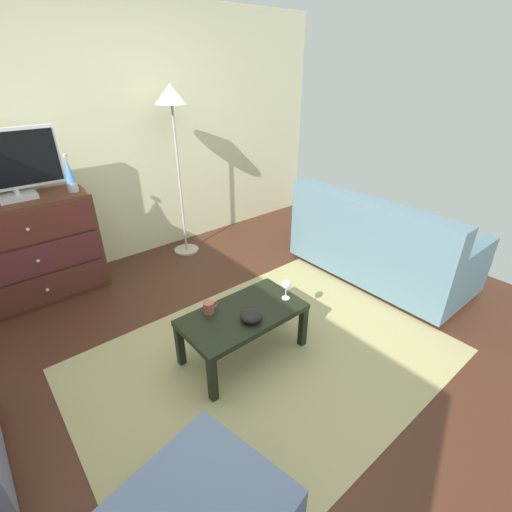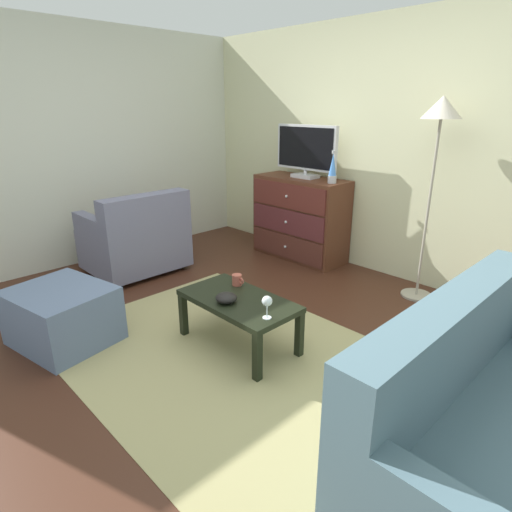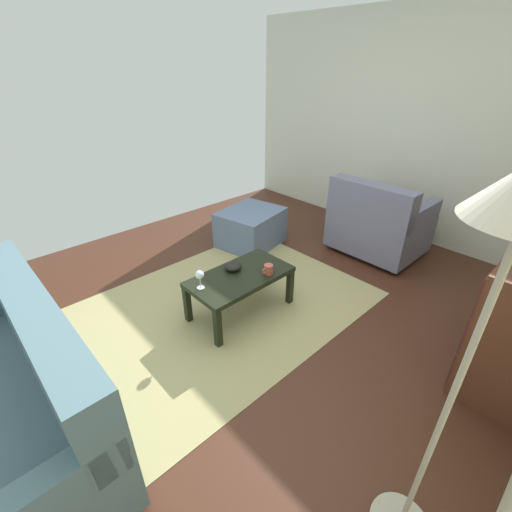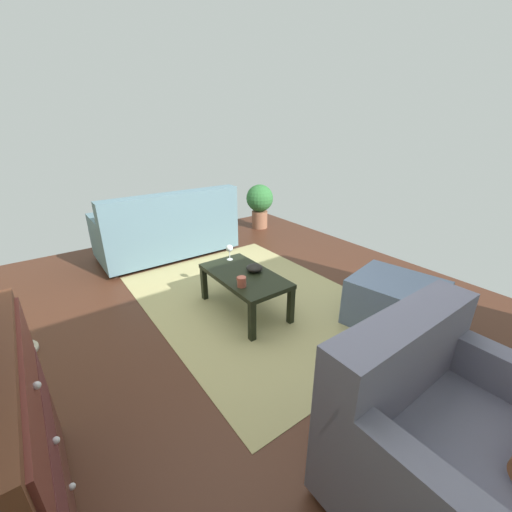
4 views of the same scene
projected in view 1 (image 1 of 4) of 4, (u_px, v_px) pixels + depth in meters
The scene contains 12 objects.
ground_plane at pixel (230, 360), 2.68m from camera, with size 5.49×4.68×0.05m, color #432417.
wall_accent_rear at pixel (99, 142), 3.51m from camera, with size 5.49×0.12×2.51m, color beige.
area_rug at pixel (268, 360), 2.65m from camera, with size 2.60×1.90×0.01m, color tan.
dresser at pixel (32, 251), 3.19m from camera, with size 1.09×0.49×0.93m.
tv at pixel (7, 163), 2.86m from camera, with size 0.79×0.18×0.57m.
lava_lamp at pixel (70, 175), 3.12m from camera, with size 0.09×0.09×0.33m.
coffee_table at pixel (243, 318), 2.56m from camera, with size 0.88×0.48×0.38m.
wine_glass at pixel (286, 285), 2.64m from camera, with size 0.07×0.07×0.16m.
mug at pixel (209, 307), 2.52m from camera, with size 0.11×0.08×0.08m.
bowl_decorative at pixel (251, 316), 2.44m from camera, with size 0.15×0.15×0.07m, color black.
couch_large at pixel (378, 247), 3.55m from camera, with size 0.85×1.71×0.87m.
standing_lamp at pixel (173, 112), 3.50m from camera, with size 0.32×0.32×1.77m.
Camera 1 is at (-1.13, -1.67, 1.93)m, focal length 25.24 mm.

